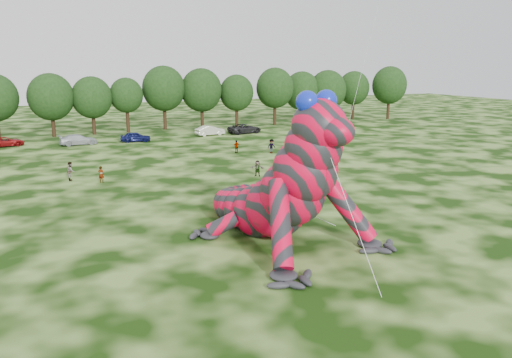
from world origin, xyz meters
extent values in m
plane|color=#16330A|center=(0.00, 0.00, 0.00)|extent=(240.00, 240.00, 0.00)
cylinder|color=silver|center=(13.03, 11.39, 9.93)|extent=(0.02, 0.02, 20.40)
cylinder|color=#382314|center=(11.99, 13.45, 0.12)|extent=(0.08, 0.08, 0.24)
imported|color=maroon|center=(-16.33, 49.69, 0.63)|extent=(4.89, 2.98, 1.27)
imported|color=#B7BCC2|center=(-7.36, 47.19, 0.72)|extent=(5.12, 2.48, 1.44)
imported|color=#0F144A|center=(0.29, 46.80, 0.71)|extent=(4.39, 2.29, 1.43)
imported|color=silver|center=(11.99, 48.65, 0.76)|extent=(4.79, 2.39, 1.51)
imported|color=black|center=(17.80, 48.69, 0.76)|extent=(5.77, 3.36, 1.51)
imported|color=silver|center=(29.53, 47.05, 0.66)|extent=(4.69, 2.26, 1.32)
imported|color=gray|center=(14.00, 30.77, 0.88)|extent=(1.22, 0.81, 1.76)
imported|color=gray|center=(7.27, 19.82, 0.79)|extent=(1.45, 1.24, 1.57)
imported|color=gray|center=(10.16, 32.81, 0.79)|extent=(0.98, 0.54, 1.58)
imported|color=gray|center=(-9.73, 25.27, 0.90)|extent=(0.70, 0.88, 1.79)
imported|color=gray|center=(-7.19, 23.16, 0.78)|extent=(0.68, 0.64, 1.56)
camera|label=1|loc=(-12.11, -24.15, 10.92)|focal=35.00mm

